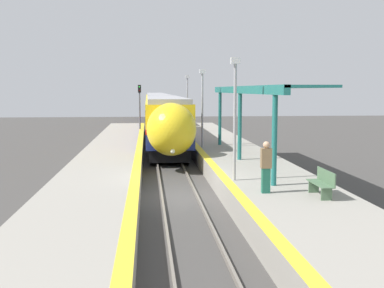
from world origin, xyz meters
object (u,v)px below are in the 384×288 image
Objects in this scene: train at (159,109)px; platform_bench at (323,182)px; railway_signal at (140,106)px; person_waiting at (266,166)px; lamppost_far at (187,99)px; lamppost_near at (235,110)px; lamppost_mid at (202,102)px.

platform_bench is (4.51, -39.33, -0.88)m from train.
person_waiting is at bearing -80.31° from railway_signal.
train is 12.72× the size of lamppost_far.
lamppost_near is 22.21m from lamppost_far.
lamppost_far is at bearing -36.37° from railway_signal.
railway_signal is at bearing -100.09° from train.
lamppost_near is at bearing -80.84° from railway_signal.
lamppost_mid reaches higher than person_waiting.
platform_bench is 1.94m from person_waiting.
lamppost_far reaches higher than railway_signal.
train is 11.20m from railway_signal.
lamppost_near reaches higher than person_waiting.
railway_signal is 14.68m from lamppost_mid.
lamppost_near is 1.00× the size of lamppost_mid.
lamppost_far is at bearing 91.53° from person_waiting.
railway_signal is (-4.72, 27.63, 1.12)m from person_waiting.
train is at bearing 94.79° from lamppost_mid.
lamppost_mid is at bearing 90.00° from lamppost_near.
person_waiting is (-1.76, 0.69, 0.47)m from platform_bench.
train is at bearing 93.32° from lamppost_near.
platform_bench is 0.33× the size of lamppost_near.
platform_bench is at bearing -77.13° from railway_signal.
lamppost_far is at bearing 90.00° from lamppost_mid.
lamppost_near is 1.00× the size of lamppost_far.
person_waiting is at bearing -87.22° from lamppost_mid.
lamppost_near is at bearing -86.68° from train.
train is at bearing 96.55° from platform_bench.
railway_signal is 1.02× the size of lamppost_far.
train is at bearing 79.91° from railway_signal.
person_waiting is 0.37× the size of railway_signal.
person_waiting is (2.76, -38.63, -0.41)m from train.
train reaches higher than platform_bench.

